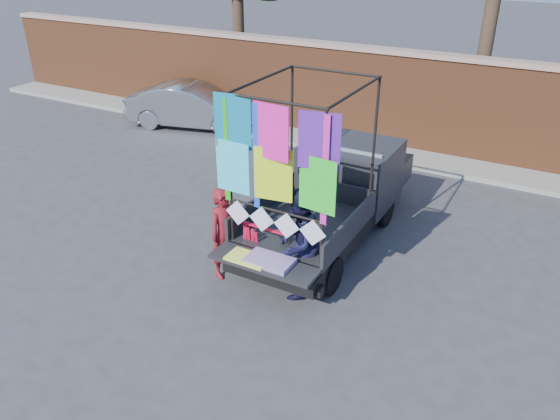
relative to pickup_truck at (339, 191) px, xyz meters
The scene contains 8 objects.
ground 2.24m from the pickup_truck, 81.93° to the right, with size 90.00×90.00×0.00m, color #38383A.
brick_wall 4.97m from the pickup_truck, 86.61° to the left, with size 30.00×0.45×2.61m.
curb 4.31m from the pickup_truck, 86.06° to the left, with size 30.00×1.20×0.12m, color gray.
pickup_truck is the anchor object (origin of this frame).
sedan 7.32m from the pickup_truck, 149.62° to the left, with size 1.36×3.90×1.29m, color #A8ACAF.
woman 2.63m from the pickup_truck, 112.25° to the right, with size 0.59×0.39×1.62m, color maroon.
man 2.36m from the pickup_truck, 82.65° to the right, with size 0.90×0.70×1.86m, color black.
streamer_bundle 2.44m from the pickup_truck, 100.52° to the right, with size 0.88×0.07×0.61m.
Camera 1 is at (3.33, -6.83, 5.31)m, focal length 35.00 mm.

